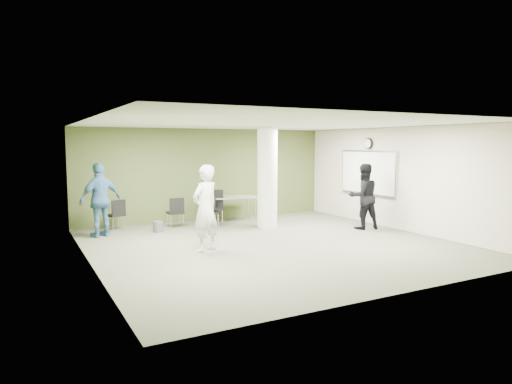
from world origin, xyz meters
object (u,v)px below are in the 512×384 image
man_blue (100,200)px  woman_white (205,208)px  folding_table (228,198)px  man_black (363,196)px  chair_back_left (117,213)px

man_blue → woman_white: bearing=101.5°
folding_table → man_black: bearing=-37.6°
woman_white → man_black: (4.83, 0.45, -0.05)m
chair_back_left → woman_white: bearing=91.8°
man_black → man_blue: size_ratio=0.96×
man_black → man_blue: bearing=-6.5°
woman_white → chair_back_left: bearing=-94.4°
folding_table → woman_white: bearing=-115.0°
woman_white → man_blue: size_ratio=1.01×
woman_white → man_blue: (-1.75, 2.71, -0.01)m
folding_table → woman_white: (-2.01, -3.22, 0.23)m
chair_back_left → man_blue: man_blue is taller
chair_back_left → man_blue: (-0.51, -0.66, 0.45)m
man_black → man_blue: 6.96m
chair_back_left → woman_white: 3.61m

